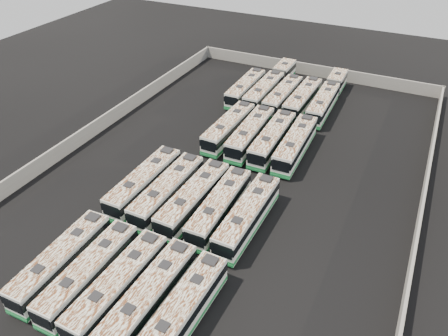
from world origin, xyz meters
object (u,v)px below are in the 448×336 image
bus_midfront_right (220,207)px  bus_back_left (271,85)px  bus_front_left (89,273)px  bus_back_center (283,96)px  bus_midfront_far_right (247,216)px  bus_midback_left (229,128)px  bus_midfront_far_left (144,183)px  bus_midfront_center (194,199)px  bus_back_far_left (246,89)px  bus_front_center (118,286)px  bus_back_far_right (328,96)px  bus_midback_far_right (295,144)px  bus_midfront_left (168,191)px  bus_midback_right (272,139)px  bus_back_right (302,99)px  bus_front_right (149,297)px  bus_midback_center (250,134)px  bus_front_far_left (62,261)px  bus_front_far_right (182,313)px

bus_midfront_right → bus_back_left: size_ratio=0.64×
bus_front_left → bus_back_center: 43.39m
bus_midfront_far_right → bus_midback_left: (-9.98, 16.31, -0.01)m
bus_midfront_far_left → bus_midfront_center: (6.72, -0.11, 0.01)m
bus_midfront_far_right → bus_back_far_left: (-13.24, 29.74, -0.06)m
bus_midfront_far_left → bus_back_far_left: 29.61m
bus_midfront_right → bus_back_left: bus_back_left is taller
bus_midfront_right → bus_midback_left: 17.55m
bus_front_center → bus_midfront_far_left: bearing=117.2°
bus_midfront_right → bus_back_far_left: 31.28m
bus_front_center → bus_back_far_left: bearing=99.9°
bus_back_center → bus_back_far_right: bus_back_center is taller
bus_midback_far_right → bus_back_left: bus_midback_far_right is taller
bus_back_far_left → bus_midfront_far_left: bearing=-90.9°
bus_midfront_far_left → bus_midfront_left: bearing=-3.2°
bus_midback_right → bus_back_right: 13.79m
bus_front_right → bus_midback_far_right: 29.82m
bus_back_left → bus_midback_left: bearing=-90.0°
bus_front_center → bus_midfront_right: bearing=78.0°
bus_midback_center → bus_front_far_left: bearing=-104.2°
bus_front_right → bus_back_right: bus_back_right is taller
bus_front_right → bus_back_far_left: bearing=103.9°
bus_front_center → bus_midfront_right: size_ratio=1.00×
bus_midback_right → bus_midback_far_right: size_ratio=1.00×
bus_front_far_left → bus_midfront_right: size_ratio=0.98×
bus_midfront_far_left → bus_back_right: bearing=71.8°
bus_midback_left → bus_midback_center: 3.41m
bus_midfront_right → bus_back_left: bearing=99.9°
bus_front_center → bus_midback_right: 29.94m
bus_front_left → bus_back_center: (3.23, 43.27, 0.02)m
bus_front_left → bus_back_far_left: (-3.38, 43.36, -0.01)m
bus_front_left → bus_midfront_center: 14.02m
bus_back_center → bus_back_right: 3.25m
bus_midback_left → bus_back_far_right: (9.90, 16.61, -0.05)m
bus_midback_right → bus_midback_far_right: bus_midback_far_right is taller
bus_back_far_left → bus_midback_center: bearing=-64.7°
bus_front_center → bus_back_left: (-3.39, 46.65, 0.02)m
bus_midback_center → bus_back_center: bus_midback_center is taller
bus_midback_right → bus_front_far_right: bearing=-84.8°
bus_midfront_center → bus_midback_far_right: size_ratio=1.00×
bus_front_far_left → bus_midfront_center: size_ratio=0.96×
bus_front_far_right → bus_midfront_left: 16.76m
bus_front_far_right → bus_midback_left: size_ratio=0.98×
bus_midfront_left → bus_midfront_center: size_ratio=1.00×
bus_front_center → bus_midback_far_right: 30.49m
bus_midfront_far_left → bus_midfront_left: bus_midfront_left is taller
bus_midfront_center → bus_midfront_right: bearing=2.2°
bus_front_far_left → bus_midback_right: size_ratio=0.96×
bus_midback_far_right → bus_back_far_right: (-0.05, 16.81, -0.07)m
bus_front_far_left → bus_midback_center: (6.68, 29.69, 0.08)m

